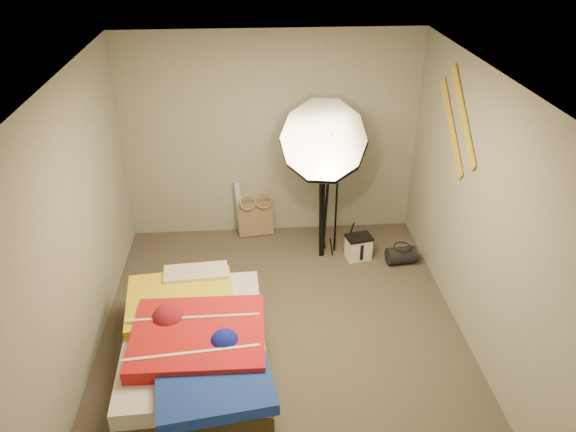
{
  "coord_description": "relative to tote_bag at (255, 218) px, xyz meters",
  "views": [
    {
      "loc": [
        -0.26,
        -4.26,
        3.65
      ],
      "look_at": [
        0.1,
        0.6,
        0.95
      ],
      "focal_mm": 35.0,
      "sensor_mm": 36.0,
      "label": 1
    }
  ],
  "objects": [
    {
      "name": "duffel_bag",
      "position": [
        1.67,
        -0.81,
        -0.11
      ],
      "size": [
        0.35,
        0.23,
        0.2
      ],
      "primitive_type": "cylinder",
      "rotation": [
        0.0,
        1.57,
        0.09
      ],
      "color": "black",
      "rests_on": "floor"
    },
    {
      "name": "wall_stripe_lower",
      "position": [
        1.95,
        -1.05,
        1.53
      ],
      "size": [
        0.02,
        0.91,
        0.78
      ],
      "primitive_type": "cube",
      "rotation": [
        0.7,
        0.0,
        0.0
      ],
      "color": "gold",
      "rests_on": "wall_right"
    },
    {
      "name": "wall_front",
      "position": [
        0.22,
        -3.9,
        1.03
      ],
      "size": [
        3.5,
        0.0,
        3.5
      ],
      "primitive_type": "plane",
      "rotation": [
        -1.57,
        0.0,
        0.0
      ],
      "color": "#9A9D8C",
      "rests_on": "floor"
    },
    {
      "name": "wrapping_roll",
      "position": [
        -0.19,
        -0.0,
        0.13
      ],
      "size": [
        0.15,
        0.22,
        0.71
      ],
      "primitive_type": "cylinder",
      "rotation": [
        -0.17,
        0.0,
        0.38
      ],
      "color": "#5B91B9",
      "rests_on": "floor"
    },
    {
      "name": "wall_right",
      "position": [
        1.97,
        -1.9,
        1.03
      ],
      "size": [
        0.0,
        4.0,
        4.0
      ],
      "primitive_type": "plane",
      "rotation": [
        1.57,
        0.0,
        -1.57
      ],
      "color": "#9A9D8C",
      "rests_on": "floor"
    },
    {
      "name": "wall_left",
      "position": [
        -1.53,
        -1.9,
        1.03
      ],
      "size": [
        0.0,
        4.0,
        4.0
      ],
      "primitive_type": "plane",
      "rotation": [
        1.57,
        0.0,
        1.57
      ],
      "color": "#9A9D8C",
      "rests_on": "floor"
    },
    {
      "name": "camera_case",
      "position": [
        1.19,
        -0.67,
        -0.08
      ],
      "size": [
        0.31,
        0.25,
        0.27
      ],
      "primitive_type": "cube",
      "rotation": [
        0.0,
        0.0,
        0.21
      ],
      "color": "silver",
      "rests_on": "floor"
    },
    {
      "name": "wall_stripe_upper",
      "position": [
        1.95,
        -1.3,
        1.73
      ],
      "size": [
        0.02,
        0.91,
        0.78
      ],
      "primitive_type": "cube",
      "rotation": [
        0.7,
        0.0,
        0.0
      ],
      "color": "gold",
      "rests_on": "wall_right"
    },
    {
      "name": "bed",
      "position": [
        -0.58,
        -2.33,
        0.05
      ],
      "size": [
        1.37,
        1.99,
        0.52
      ],
      "color": "#473920",
      "rests_on": "floor"
    },
    {
      "name": "tote_bag",
      "position": [
        0.0,
        0.0,
        0.0
      ],
      "size": [
        0.45,
        0.24,
        0.45
      ],
      "primitive_type": "cube",
      "rotation": [
        -0.14,
        0.0,
        0.13
      ],
      "color": "#997656",
      "rests_on": "floor"
    },
    {
      "name": "photo_umbrella",
      "position": [
        0.75,
        -0.57,
        1.22
      ],
      "size": [
        1.24,
        0.97,
        2.0
      ],
      "color": "black",
      "rests_on": "floor"
    },
    {
      "name": "ceiling",
      "position": [
        0.22,
        -1.9,
        2.28
      ],
      "size": [
        4.0,
        4.0,
        0.0
      ],
      "primitive_type": "plane",
      "rotation": [
        3.14,
        0.0,
        0.0
      ],
      "color": "silver",
      "rests_on": "wall_back"
    },
    {
      "name": "floor",
      "position": [
        0.22,
        -1.9,
        -0.22
      ],
      "size": [
        4.0,
        4.0,
        0.0
      ],
      "primitive_type": "plane",
      "color": "brown",
      "rests_on": "ground"
    },
    {
      "name": "wall_back",
      "position": [
        0.22,
        0.1,
        1.03
      ],
      "size": [
        3.5,
        0.0,
        3.5
      ],
      "primitive_type": "plane",
      "rotation": [
        1.57,
        0.0,
        0.0
      ],
      "color": "#9A9D8C",
      "rests_on": "floor"
    },
    {
      "name": "camera_tripod",
      "position": [
        0.77,
        -0.58,
        0.52
      ],
      "size": [
        0.09,
        0.09,
        1.28
      ],
      "color": "black",
      "rests_on": "floor"
    }
  ]
}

